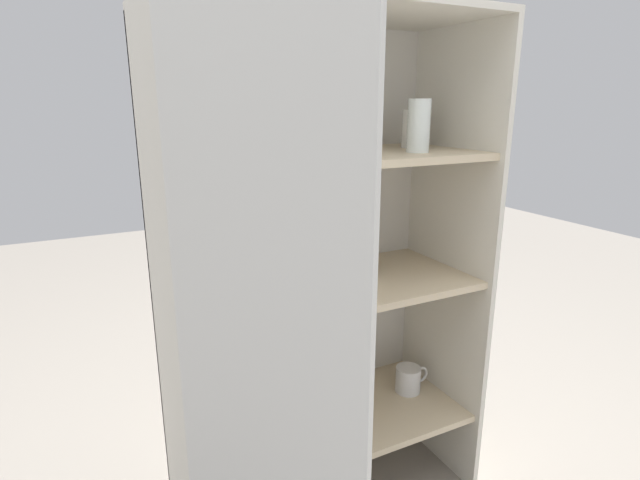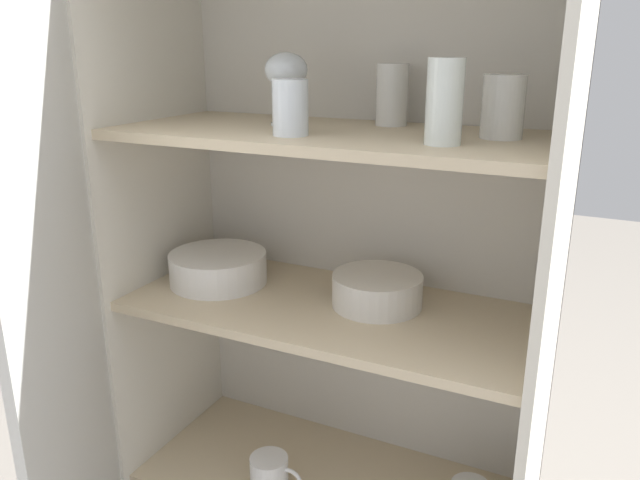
# 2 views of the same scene
# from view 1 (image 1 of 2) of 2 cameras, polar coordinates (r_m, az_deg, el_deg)

# --- Properties ---
(cupboard_back_panel) EXTENTS (0.90, 0.02, 1.43)m
(cupboard_back_panel) POSITION_cam_1_polar(r_m,az_deg,el_deg) (1.60, -2.74, -2.73)
(cupboard_back_panel) COLOR silver
(cupboard_back_panel) RESTS_ON ground_plane
(cupboard_side_left) EXTENTS (0.02, 0.42, 1.43)m
(cupboard_side_left) POSITION_cam_1_polar(r_m,az_deg,el_deg) (1.30, -17.07, -7.86)
(cupboard_side_left) COLOR silver
(cupboard_side_left) RESTS_ON ground_plane
(cupboard_side_right) EXTENTS (0.02, 0.42, 1.43)m
(cupboard_side_right) POSITION_cam_1_polar(r_m,az_deg,el_deg) (1.66, 14.20, -2.47)
(cupboard_side_right) COLOR silver
(cupboard_side_right) RESTS_ON ground_plane
(cupboard_top_panel) EXTENTS (0.90, 0.42, 0.02)m
(cupboard_top_panel) POSITION_cam_1_polar(r_m,az_deg,el_deg) (1.35, 0.70, 25.02)
(cupboard_top_panel) COLOR silver
(cupboard_top_panel) RESTS_ON cupboard_side_left
(shelf_board_lower) EXTENTS (0.86, 0.39, 0.02)m
(shelf_board_lower) POSITION_cam_1_polar(r_m,az_deg,el_deg) (1.64, 0.55, -20.18)
(shelf_board_lower) COLOR beige
(shelf_board_middle) EXTENTS (0.86, 0.39, 0.02)m
(shelf_board_middle) POSITION_cam_1_polar(r_m,az_deg,el_deg) (1.43, 0.60, -5.54)
(shelf_board_middle) COLOR beige
(shelf_board_upper) EXTENTS (0.86, 0.39, 0.02)m
(shelf_board_upper) POSITION_cam_1_polar(r_m,az_deg,el_deg) (1.34, 0.65, 9.39)
(shelf_board_upper) COLOR beige
(cupboard_door) EXTENTS (0.23, 0.40, 1.43)m
(cupboard_door) POSITION_cam_1_polar(r_m,az_deg,el_deg) (0.97, -6.43, -15.77)
(cupboard_door) COLOR silver
(cupboard_door) RESTS_ON ground_plane
(tumbler_glass_0) EXTENTS (0.07, 0.07, 0.12)m
(tumbler_glass_0) POSITION_cam_1_polar(r_m,az_deg,el_deg) (1.49, 1.17, 12.77)
(tumbler_glass_0) COLOR white
(tumbler_glass_0) RESTS_ON shelf_board_upper
(tumbler_glass_1) EXTENTS (0.08, 0.08, 0.11)m
(tumbler_glass_1) POSITION_cam_1_polar(r_m,az_deg,el_deg) (1.54, 10.76, 12.38)
(tumbler_glass_1) COLOR white
(tumbler_glass_1) RESTS_ON shelf_board_upper
(tumbler_glass_2) EXTENTS (0.07, 0.07, 0.10)m
(tumbler_glass_2) POSITION_cam_1_polar(r_m,az_deg,el_deg) (1.24, 1.07, 11.69)
(tumbler_glass_2) COLOR white
(tumbler_glass_2) RESTS_ON shelf_board_upper
(tumbler_glass_3) EXTENTS (0.06, 0.06, 0.14)m
(tumbler_glass_3) POSITION_cam_1_polar(r_m,az_deg,el_deg) (1.40, 11.21, 12.68)
(tumbler_glass_3) COLOR white
(tumbler_glass_3) RESTS_ON shelf_board_upper
(wine_glass_0) EXTENTS (0.09, 0.09, 0.15)m
(wine_glass_0) POSITION_cam_1_polar(r_m,az_deg,el_deg) (1.32, -4.56, 14.28)
(wine_glass_0) COLOR white
(wine_glass_0) RESTS_ON shelf_board_upper
(plate_stack_white) EXTENTS (0.22, 0.22, 0.07)m
(plate_stack_white) POSITION_cam_1_polar(r_m,az_deg,el_deg) (1.32, -10.75, -5.49)
(plate_stack_white) COLOR white
(plate_stack_white) RESTS_ON shelf_board_middle
(mixing_bowl_large) EXTENTS (0.19, 0.19, 0.07)m
(mixing_bowl_large) POSITION_cam_1_polar(r_m,az_deg,el_deg) (1.49, 2.98, -2.70)
(mixing_bowl_large) COLOR silver
(mixing_bowl_large) RESTS_ON shelf_board_middle
(coffee_mug_primary) EXTENTS (0.13, 0.09, 0.09)m
(coffee_mug_primary) POSITION_cam_1_polar(r_m,az_deg,el_deg) (1.50, -1.19, -21.36)
(coffee_mug_primary) COLOR white
(coffee_mug_primary) RESTS_ON shelf_board_lower
(coffee_mug_extra_1) EXTENTS (0.12, 0.08, 0.09)m
(coffee_mug_extra_1) POSITION_cam_1_polar(r_m,az_deg,el_deg) (1.78, 10.10, -15.38)
(coffee_mug_extra_1) COLOR white
(coffee_mug_extra_1) RESTS_ON shelf_board_lower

